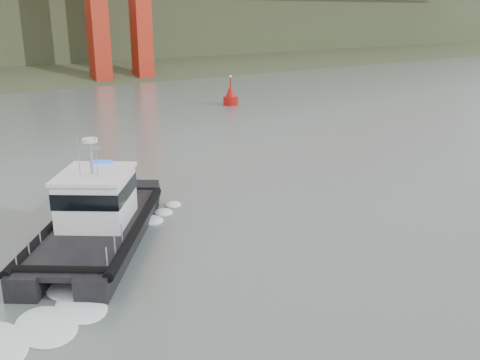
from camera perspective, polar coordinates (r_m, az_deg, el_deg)
name	(u,v)px	position (r m, az deg, el deg)	size (l,w,h in m)	color
ground	(346,279)	(25.63, 11.28, -10.27)	(400.00, 400.00, 0.00)	slate
patrol_boat	(96,217)	(29.14, -15.10, -3.87)	(10.95, 12.39, 5.93)	black
nav_buoy	(231,97)	(71.55, -1.01, 8.87)	(2.00, 2.00, 4.16)	#A8100B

